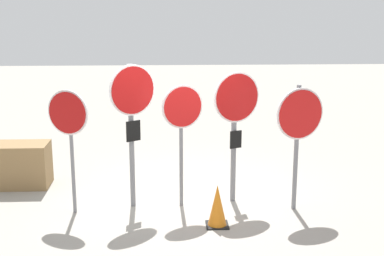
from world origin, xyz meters
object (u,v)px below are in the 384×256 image
object	(u,v)px
stop_sign_1	(132,108)
stop_sign_2	(182,117)
stop_sign_3	(236,114)
stop_sign_4	(299,123)
storage_crate	(18,165)
stop_sign_0	(69,122)
traffic_cone_0	(217,206)

from	to	relation	value
stop_sign_1	stop_sign_2	size ratio (longest dim) A/B	1.16
stop_sign_1	stop_sign_3	bearing A→B (deg)	-28.80
stop_sign_4	storage_crate	distance (m)	5.09
stop_sign_2	storage_crate	xyz separation A→B (m)	(-2.96, 1.14, -1.11)
stop_sign_1	stop_sign_4	bearing A→B (deg)	-39.57
stop_sign_1	stop_sign_2	distance (m)	0.81
storage_crate	stop_sign_0	bearing A→B (deg)	-48.37
stop_sign_2	traffic_cone_0	distance (m)	1.52
stop_sign_4	stop_sign_0	bearing A→B (deg)	161.34
stop_sign_4	traffic_cone_0	size ratio (longest dim) A/B	3.17
traffic_cone_0	storage_crate	bearing A→B (deg)	150.65
stop_sign_2	traffic_cone_0	world-z (taller)	stop_sign_2
stop_sign_0	stop_sign_2	size ratio (longest dim) A/B	0.98
stop_sign_1	traffic_cone_0	xyz separation A→B (m)	(1.29, -0.83, -1.34)
storage_crate	stop_sign_3	bearing A→B (deg)	-14.07
stop_sign_4	traffic_cone_0	distance (m)	1.84
stop_sign_4	storage_crate	bearing A→B (deg)	145.54
stop_sign_4	stop_sign_2	bearing A→B (deg)	154.25
stop_sign_0	traffic_cone_0	world-z (taller)	stop_sign_0
stop_sign_0	stop_sign_4	world-z (taller)	stop_sign_4
stop_sign_4	stop_sign_3	bearing A→B (deg)	138.26
stop_sign_0	storage_crate	bearing A→B (deg)	154.84
stop_sign_3	storage_crate	world-z (taller)	stop_sign_3
stop_sign_4	stop_sign_1	bearing A→B (deg)	155.91
stop_sign_1	stop_sign_3	world-z (taller)	stop_sign_1
stop_sign_1	storage_crate	distance (m)	2.75
stop_sign_1	stop_sign_2	bearing A→B (deg)	-35.71
stop_sign_0	traffic_cone_0	distance (m)	2.61
stop_sign_2	traffic_cone_0	bearing A→B (deg)	-80.99
stop_sign_3	stop_sign_4	world-z (taller)	stop_sign_3
stop_sign_2	stop_sign_3	xyz separation A→B (m)	(0.88, 0.18, 0.01)
storage_crate	stop_sign_2	bearing A→B (deg)	-21.01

